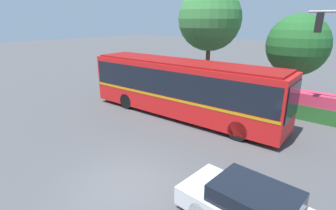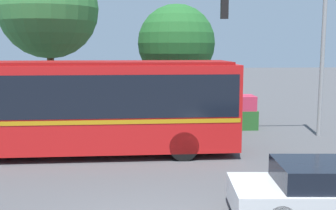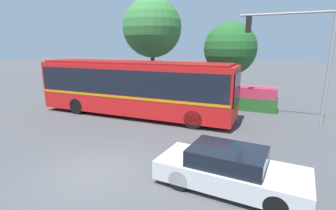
{
  "view_description": "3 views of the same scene",
  "coord_description": "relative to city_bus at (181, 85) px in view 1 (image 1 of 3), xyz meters",
  "views": [
    {
      "loc": [
        6.09,
        -4.9,
        5.55
      ],
      "look_at": [
        -1.06,
        3.77,
        1.83
      ],
      "focal_mm": 27.61,
      "sensor_mm": 36.0,
      "label": 1
    },
    {
      "loc": [
        0.17,
        -7.54,
        3.79
      ],
      "look_at": [
        0.95,
        6.32,
        1.86
      ],
      "focal_mm": 44.09,
      "sensor_mm": 36.0,
      "label": 2
    },
    {
      "loc": [
        5.46,
        -6.05,
        4.27
      ],
      "look_at": [
        -0.2,
        6.46,
        1.01
      ],
      "focal_mm": 27.06,
      "sensor_mm": 36.0,
      "label": 3
    }
  ],
  "objects": [
    {
      "name": "ground_plane",
      "position": [
        2.71,
        -6.98,
        -1.89
      ],
      "size": [
        140.0,
        140.0,
        0.0
      ],
      "primitive_type": "plane",
      "color": "#4C4C4F"
    },
    {
      "name": "city_bus",
      "position": [
        0.0,
        0.0,
        0.0
      ],
      "size": [
        12.32,
        2.84,
        3.32
      ],
      "rotation": [
        0.0,
        0.0,
        0.03
      ],
      "color": "red",
      "rests_on": "ground"
    },
    {
      "name": "flowering_hedge",
      "position": [
        4.11,
        4.44,
        -1.12
      ],
      "size": [
        7.93,
        1.2,
        1.56
      ],
      "color": "#286028",
      "rests_on": "ground"
    },
    {
      "name": "street_tree_left",
      "position": [
        -1.64,
        5.61,
        3.72
      ],
      "size": [
        4.69,
        4.69,
        7.96
      ],
      "color": "brown",
      "rests_on": "ground"
    },
    {
      "name": "street_tree_centre",
      "position": [
        4.47,
        6.33,
        2.11
      ],
      "size": [
        3.87,
        3.87,
        5.95
      ],
      "color": "brown",
      "rests_on": "ground"
    }
  ]
}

